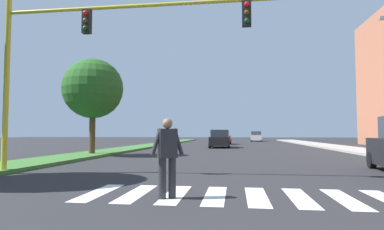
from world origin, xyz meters
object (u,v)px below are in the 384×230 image
at_px(pedestrian_performer, 167,154).
at_px(sedan_midblock, 220,139).
at_px(traffic_light_gantry, 87,43).
at_px(sedan_distant, 222,138).
at_px(tree_mid, 93,89).
at_px(sedan_far_horizon, 256,137).

relative_size(pedestrian_performer, sedan_midblock, 0.38).
height_order(traffic_light_gantry, sedan_distant, traffic_light_gantry).
bearing_deg(sedan_midblock, traffic_light_gantry, -99.65).
height_order(tree_mid, pedestrian_performer, tree_mid).
xyz_separation_m(sedan_midblock, sedan_far_horizon, (4.89, 23.11, -0.02)).
height_order(tree_mid, sedan_midblock, tree_mid).
height_order(tree_mid, traffic_light_gantry, traffic_light_gantry).
height_order(traffic_light_gantry, sedan_midblock, traffic_light_gantry).
relative_size(tree_mid, pedestrian_performer, 3.42).
distance_m(pedestrian_performer, sedan_midblock, 23.51).
xyz_separation_m(tree_mid, sedan_midblock, (7.17, 11.83, -3.30)).
distance_m(traffic_light_gantry, pedestrian_performer, 5.86).
bearing_deg(sedan_far_horizon, traffic_light_gantry, -100.88).
height_order(traffic_light_gantry, pedestrian_performer, traffic_light_gantry).
relative_size(traffic_light_gantry, sedan_distant, 2.11).
height_order(pedestrian_performer, sedan_far_horizon, pedestrian_performer).
height_order(sedan_midblock, sedan_distant, sedan_distant).
xyz_separation_m(traffic_light_gantry, pedestrian_performer, (3.45, -3.23, -3.46)).
relative_size(sedan_midblock, sedan_distant, 0.97).
bearing_deg(pedestrian_performer, sedan_distant, 90.22).
bearing_deg(tree_mid, traffic_light_gantry, -66.21).
relative_size(pedestrian_performer, sedan_far_horizon, 0.39).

